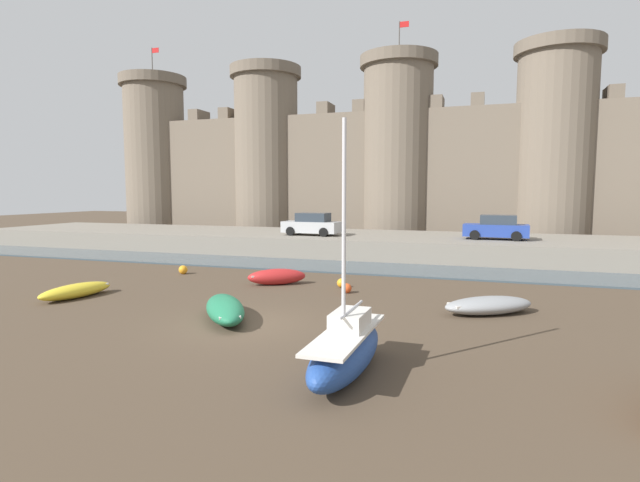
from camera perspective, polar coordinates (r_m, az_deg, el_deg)
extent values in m
plane|color=#4C3D2D|center=(17.58, -8.64, -9.38)|extent=(160.00, 160.00, 0.00)
cube|color=#3D4C56|center=(29.86, 3.05, -3.00)|extent=(80.00, 4.50, 0.10)
cube|color=gray|center=(36.77, 6.02, -0.37)|extent=(64.42, 10.00, 1.39)
cube|color=#706354|center=(46.73, 8.80, 7.24)|extent=(52.42, 2.80, 11.76)
cylinder|color=#706354|center=(57.31, -18.30, 8.68)|extent=(6.23, 6.23, 15.67)
cylinder|color=#675B4D|center=(58.39, -18.57, 16.87)|extent=(6.97, 6.97, 1.00)
cylinder|color=#4C4742|center=(58.82, -18.63, 18.78)|extent=(0.10, 0.10, 3.00)
cube|color=red|center=(58.85, -18.30, 19.99)|extent=(0.80, 0.04, 0.50)
cylinder|color=#706354|center=(50.67, -6.14, 9.36)|extent=(6.23, 6.23, 15.67)
cylinder|color=#675B4D|center=(51.88, -6.24, 18.59)|extent=(6.97, 6.97, 1.00)
cylinder|color=#706354|center=(46.82, 8.84, 9.64)|extent=(6.23, 6.23, 15.67)
cylinder|color=#675B4D|center=(48.13, 9.00, 19.58)|extent=(6.97, 6.97, 1.00)
cylinder|color=#4C4742|center=(48.65, 9.04, 21.87)|extent=(0.10, 0.10, 3.00)
cube|color=red|center=(48.93, 9.63, 23.23)|extent=(0.80, 0.04, 0.50)
cylinder|color=#706354|center=(46.49, 25.20, 9.20)|extent=(6.23, 6.23, 15.67)
cylinder|color=#675B4D|center=(47.81, 25.64, 19.20)|extent=(6.97, 6.97, 1.00)
cube|color=#6A5E4F|center=(54.67, -13.64, 13.68)|extent=(1.10, 2.52, 1.10)
cube|color=#6A5E4F|center=(52.96, -10.38, 14.01)|extent=(1.10, 2.52, 1.10)
cube|color=#6A5E4F|center=(48.95, 0.67, 14.80)|extent=(1.10, 2.52, 1.10)
cube|color=#6A5E4F|center=(48.03, 4.73, 14.96)|extent=(1.10, 2.52, 1.10)
cube|color=#6A5E4F|center=(46.91, 13.23, 15.05)|extent=(1.10, 2.52, 1.10)
cube|color=#6A5E4F|center=(46.72, 17.59, 14.98)|extent=(1.10, 2.52, 1.10)
cube|color=#6A5E4F|center=(47.67, 30.51, 14.28)|extent=(1.10, 2.52, 1.10)
ellipsoid|color=yellow|center=(23.94, -26.12, -5.13)|extent=(1.58, 3.52, 0.60)
ellipsoid|color=#F2F246|center=(23.93, -26.12, -4.99)|extent=(1.26, 2.88, 0.33)
cube|color=beige|center=(23.78, -26.62, -4.98)|extent=(0.91, 0.34, 0.06)
cube|color=beige|center=(24.72, -23.65, -4.52)|extent=(0.61, 0.37, 0.08)
ellipsoid|color=gray|center=(19.74, 18.70, -6.98)|extent=(3.71, 3.08, 0.65)
ellipsoid|color=silver|center=(19.73, 18.71, -6.81)|extent=(3.01, 2.48, 0.36)
cube|color=beige|center=(19.87, 19.36, -6.63)|extent=(0.80, 1.07, 0.06)
cube|color=beige|center=(19.00, 15.21, -7.12)|extent=(0.64, 0.77, 0.08)
ellipsoid|color=#234793|center=(12.68, 2.99, -12.71)|extent=(1.33, 4.60, 1.10)
cube|color=silver|center=(12.53, 3.00, -10.50)|extent=(1.13, 4.05, 0.08)
cube|color=silver|center=(12.78, 3.45, -8.97)|extent=(0.83, 1.30, 0.44)
cylinder|color=silver|center=(11.85, 2.75, 1.46)|extent=(0.10, 0.10, 5.16)
cylinder|color=silver|center=(12.83, 3.59, -7.86)|extent=(0.12, 2.06, 0.08)
ellipsoid|color=#1E6B47|center=(18.20, -10.81, -7.64)|extent=(3.31, 3.98, 0.78)
ellipsoid|color=#339266|center=(18.19, -10.81, -7.45)|extent=(2.67, 3.23, 0.43)
cube|color=beige|center=(18.47, -10.91, -7.13)|extent=(1.01, 0.78, 0.06)
cube|color=beige|center=(16.69, -10.27, -8.56)|extent=(0.74, 0.63, 0.08)
ellipsoid|color=red|center=(24.55, -4.96, -4.09)|extent=(2.90, 2.28, 0.78)
ellipsoid|color=#F23939|center=(24.54, -4.96, -3.96)|extent=(2.36, 1.84, 0.43)
cube|color=beige|center=(24.57, -4.47, -3.85)|extent=(0.58, 0.76, 0.06)
cube|color=beige|center=(24.40, -7.55, -3.99)|extent=(0.50, 0.57, 0.08)
sphere|color=orange|center=(28.61, -15.37, -3.19)|extent=(0.48, 0.48, 0.48)
sphere|color=#E04C1E|center=(22.52, 3.08, -5.41)|extent=(0.44, 0.44, 0.44)
sphere|color=orange|center=(23.77, 2.48, -4.82)|extent=(0.44, 0.44, 0.44)
cube|color=#263F99|center=(34.91, 19.44, 1.16)|extent=(4.18, 1.89, 0.80)
cube|color=#2D3842|center=(34.86, 19.73, 2.29)|extent=(2.32, 1.60, 0.64)
cylinder|color=black|center=(34.14, 17.26, 0.66)|extent=(0.65, 0.21, 0.64)
cylinder|color=black|center=(35.83, 17.44, 0.88)|extent=(0.65, 0.21, 0.64)
cylinder|color=black|center=(34.08, 21.52, 0.51)|extent=(0.65, 0.21, 0.64)
cylinder|color=black|center=(35.77, 21.50, 0.73)|extent=(0.65, 0.21, 0.64)
cube|color=#B2B5B7|center=(36.07, -1.01, 1.61)|extent=(4.18, 1.89, 0.80)
cube|color=#2D3842|center=(35.97, -0.79, 2.72)|extent=(2.32, 1.60, 0.64)
cylinder|color=black|center=(35.81, -3.41, 1.13)|extent=(0.65, 0.21, 0.64)
cylinder|color=black|center=(37.36, -2.33, 1.32)|extent=(0.65, 0.21, 0.64)
cylinder|color=black|center=(34.84, 0.40, 1.01)|extent=(0.65, 0.21, 0.64)
cylinder|color=black|center=(36.43, 1.34, 1.21)|extent=(0.65, 0.21, 0.64)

